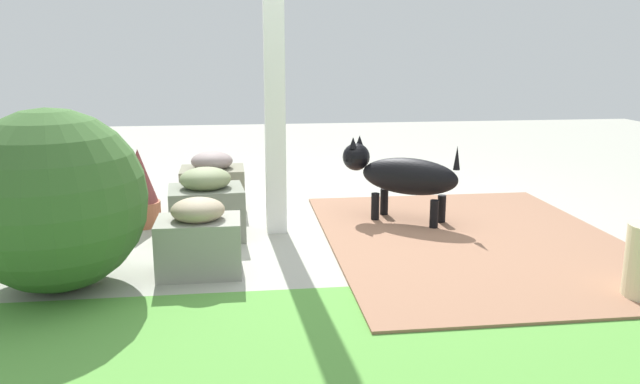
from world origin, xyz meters
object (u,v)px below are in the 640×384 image
at_px(porch_pillar, 274,72).
at_px(stone_planter_nearest, 213,184).
at_px(round_shrub, 53,200).
at_px(terracotta_pot_tall, 57,200).
at_px(terracotta_pot_spiky, 140,189).
at_px(stone_planter_mid, 199,239).
at_px(dog, 401,175).
at_px(terracotta_pot_broad, 71,178).
at_px(stone_planter_near, 206,206).

xyz_separation_m(porch_pillar, stone_planter_nearest, (0.43, -0.61, -0.84)).
xyz_separation_m(round_shrub, terracotta_pot_tall, (0.22, -0.82, -0.19)).
xyz_separation_m(round_shrub, terracotta_pot_spiky, (-0.23, -1.12, -0.20)).
xyz_separation_m(stone_planter_mid, dog, (-1.31, -0.85, 0.15)).
relative_size(stone_planter_mid, dog, 0.58).
relative_size(terracotta_pot_tall, terracotta_pot_broad, 1.81).
bearing_deg(porch_pillar, terracotta_pot_spiky, -15.39).
bearing_deg(porch_pillar, dog, -172.88).
bearing_deg(stone_planter_nearest, dog, 158.88).
height_order(porch_pillar, terracotta_pot_tall, porch_pillar).
xyz_separation_m(stone_planter_nearest, terracotta_pot_broad, (1.04, -0.16, 0.04)).
bearing_deg(stone_planter_nearest, round_shrub, 64.49).
relative_size(stone_planter_nearest, round_shrub, 0.52).
relative_size(stone_planter_near, terracotta_pot_tall, 0.67).
xyz_separation_m(porch_pillar, stone_planter_near, (0.45, 0.09, -0.83)).
height_order(stone_planter_mid, terracotta_pot_broad, stone_planter_mid).
relative_size(porch_pillar, terracotta_pot_broad, 5.09).
bearing_deg(round_shrub, stone_planter_nearest, -115.51).
height_order(round_shrub, terracotta_pot_tall, round_shrub).
distance_m(stone_planter_nearest, terracotta_pot_spiky, 0.59).
bearing_deg(terracotta_pot_broad, terracotta_pot_spiky, 138.14).
relative_size(stone_planter_nearest, terracotta_pot_broad, 1.15).
bearing_deg(stone_planter_nearest, stone_planter_mid, 89.06).
height_order(round_shrub, terracotta_pot_spiky, round_shrub).
relative_size(stone_planter_mid, terracotta_pot_broad, 1.08).
height_order(stone_planter_mid, terracotta_pot_spiky, terracotta_pot_spiky).
bearing_deg(porch_pillar, terracotta_pot_tall, 2.02).
xyz_separation_m(stone_planter_mid, terracotta_pot_tall, (0.90, -0.69, 0.07)).
height_order(terracotta_pot_tall, dog, terracotta_pot_tall).
distance_m(stone_planter_mid, terracotta_pot_tall, 1.14).
bearing_deg(terracotta_pot_spiky, porch_pillar, 164.61).
bearing_deg(dog, terracotta_pot_broad, -15.67).
distance_m(porch_pillar, terracotta_pot_tall, 1.56).
height_order(stone_planter_near, dog, dog).
distance_m(porch_pillar, stone_planter_mid, 1.21).
relative_size(terracotta_pot_spiky, dog, 0.69).
bearing_deg(dog, porch_pillar, 7.12).
height_order(porch_pillar, terracotta_pot_broad, porch_pillar).
height_order(terracotta_pot_tall, terracotta_pot_spiky, terracotta_pot_tall).
relative_size(stone_planter_nearest, stone_planter_near, 0.95).
xyz_separation_m(stone_planter_nearest, terracotta_pot_spiky, (0.47, 0.36, 0.05)).
relative_size(porch_pillar, terracotta_pot_tall, 2.82).
height_order(stone_planter_nearest, terracotta_pot_broad, stone_planter_nearest).
xyz_separation_m(stone_planter_mid, terracotta_pot_broad, (1.02, -1.50, 0.05)).
xyz_separation_m(terracotta_pot_tall, dog, (-2.21, -0.16, 0.07)).
bearing_deg(terracotta_pot_broad, porch_pillar, 152.68).
distance_m(porch_pillar, stone_planter_nearest, 1.12).
bearing_deg(dog, terracotta_pot_tall, 4.01).
xyz_separation_m(porch_pillar, terracotta_pot_broad, (1.48, -0.76, -0.79)).
height_order(stone_planter_nearest, terracotta_pot_spiky, terracotta_pot_spiky).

